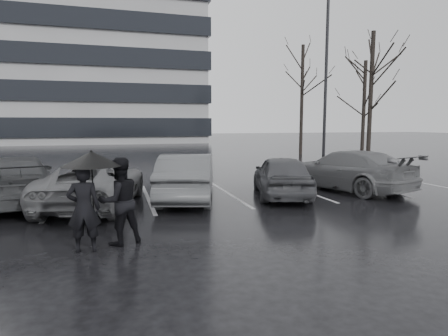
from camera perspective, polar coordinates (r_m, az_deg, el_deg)
name	(u,v)px	position (r m, az deg, el deg)	size (l,w,h in m)	color
ground	(234,210)	(10.68, 1.52, -6.48)	(160.00, 160.00, 0.00)	black
car_main	(282,176)	(12.78, 8.77, -1.15)	(1.66, 4.13, 1.41)	black
car_west_a	(187,177)	(12.09, -5.64, -1.35)	(1.58, 4.54, 1.49)	#323235
car_west_b	(95,183)	(11.79, -19.09, -2.15)	(2.31, 5.02, 1.39)	#474649
car_west_c	(16,180)	(13.02, -29.09, -1.66)	(2.05, 5.05, 1.47)	black
car_east	(346,170)	(14.54, 18.09, -0.30)	(2.07, 5.10, 1.48)	#474649
pedestrian_left	(84,209)	(7.64, -20.58, -5.82)	(0.61, 0.40, 1.69)	black
pedestrian_right	(120,201)	(7.91, -15.63, -4.86)	(0.86, 0.67, 1.78)	black
umbrella	(92,159)	(7.72, -19.54, 1.32)	(1.15, 1.15, 1.95)	black
lamp_post	(326,88)	(22.09, 15.22, 11.67)	(0.53, 0.53, 9.65)	#969699
stall_stripes	(189,196)	(12.86, -5.29, -4.21)	(19.72, 5.00, 0.00)	#AFAFB1
tree_east	(371,98)	(25.07, 21.44, 9.88)	(0.26, 0.26, 8.00)	black
tree_ne	(364,109)	(29.74, 20.52, 8.40)	(0.26, 0.26, 7.00)	black
tree_north	(302,100)	(30.46, 11.77, 10.05)	(0.26, 0.26, 8.50)	black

